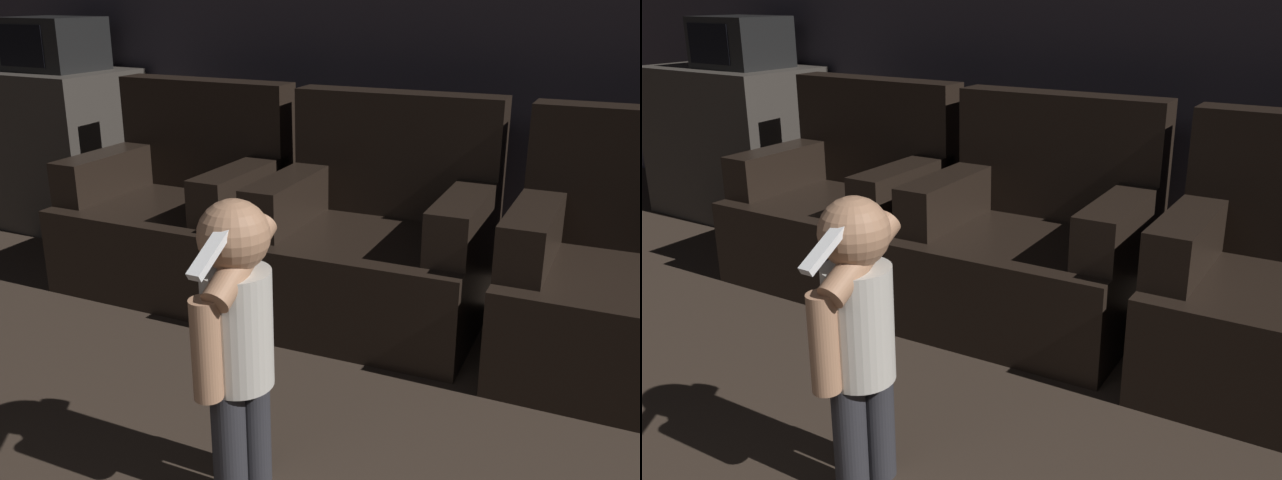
{
  "view_description": "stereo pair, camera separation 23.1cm",
  "coord_description": "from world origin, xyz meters",
  "views": [
    {
      "loc": [
        0.68,
        1.13,
        1.3
      ],
      "look_at": [
        -0.31,
        3.08,
        0.54
      ],
      "focal_mm": 40.0,
      "sensor_mm": 36.0,
      "label": 1
    },
    {
      "loc": [
        0.88,
        1.25,
        1.3
      ],
      "look_at": [
        -0.31,
        3.08,
        0.54
      ],
      "focal_mm": 40.0,
      "sensor_mm": 36.0,
      "label": 2
    }
  ],
  "objects": [
    {
      "name": "microwave",
      "position": [
        -2.48,
        4.11,
        1.03
      ],
      "size": [
        0.47,
        0.4,
        0.29
      ],
      "color": "black",
      "rests_on": "kitchen_counter"
    },
    {
      "name": "armchair_middle",
      "position": [
        -0.36,
        3.72,
        0.31
      ],
      "size": [
        0.94,
        0.81,
        0.91
      ],
      "rotation": [
        0.0,
        0.0,
        0.05
      ],
      "color": "black",
      "rests_on": "ground_plane"
    },
    {
      "name": "armchair_left",
      "position": [
        -1.36,
        3.72,
        0.31
      ],
      "size": [
        0.92,
        0.79,
        0.91
      ],
      "rotation": [
        0.0,
        0.0,
        0.03
      ],
      "color": "black",
      "rests_on": "ground_plane"
    },
    {
      "name": "kitchen_counter",
      "position": [
        -2.61,
        4.11,
        0.44
      ],
      "size": [
        0.98,
        0.64,
        0.89
      ],
      "color": "#38332D",
      "rests_on": "ground_plane"
    },
    {
      "name": "person_toddler",
      "position": [
        -0.25,
        2.5,
        0.49
      ],
      "size": [
        0.18,
        0.33,
        0.83
      ],
      "rotation": [
        0.0,
        0.0,
        -1.73
      ],
      "color": "#28282D",
      "rests_on": "ground_plane"
    },
    {
      "name": "armchair_right",
      "position": [
        0.64,
        3.72,
        0.31
      ],
      "size": [
        0.92,
        0.8,
        0.91
      ],
      "rotation": [
        0.0,
        0.0,
        0.03
      ],
      "color": "black",
      "rests_on": "ground_plane"
    }
  ]
}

